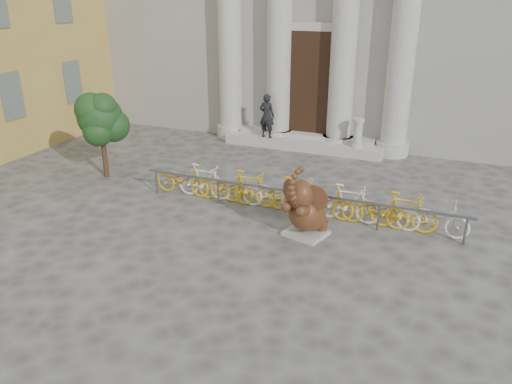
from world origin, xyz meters
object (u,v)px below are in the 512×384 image
at_px(elephant_statue, 306,210).
at_px(tree, 101,119).
at_px(pedestrian, 267,116).
at_px(bike_rack, 297,195).

xyz_separation_m(elephant_statue, tree, (-7.09, 1.53, 1.22)).
height_order(elephant_statue, pedestrian, pedestrian).
xyz_separation_m(elephant_statue, pedestrian, (-3.56, 6.58, 0.51)).
bearing_deg(bike_rack, tree, 176.88).
bearing_deg(elephant_statue, pedestrian, 134.32).
bearing_deg(elephant_statue, bike_rack, 133.66).
distance_m(elephant_statue, bike_rack, 1.35).
bearing_deg(elephant_statue, tree, -176.30).
relative_size(elephant_statue, tree, 0.68).
distance_m(bike_rack, pedestrian, 6.19).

